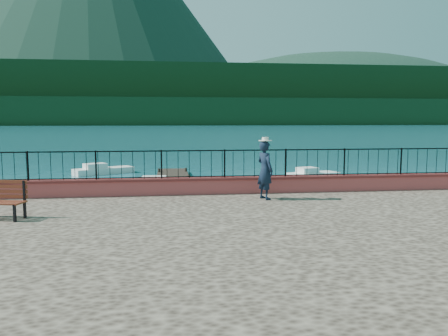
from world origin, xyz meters
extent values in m
plane|color=#19596B|center=(0.00, 0.00, 0.00)|extent=(2000.00, 2000.00, 0.00)
cube|color=#B24045|center=(0.00, 3.70, 1.49)|extent=(28.00, 0.46, 0.58)
cube|color=black|center=(0.00, 3.70, 2.25)|extent=(27.00, 0.05, 0.95)
cube|color=#2D231C|center=(-2.00, 12.00, 0.15)|extent=(2.00, 16.00, 0.30)
cube|color=black|center=(0.00, 300.00, 9.00)|extent=(900.00, 60.00, 18.00)
cube|color=black|center=(0.00, 360.00, 22.00)|extent=(900.00, 120.00, 44.00)
ellipsoid|color=#142D23|center=(220.00, 560.00, 0.00)|extent=(448.00, 384.00, 180.00)
imported|color=black|center=(0.87, 2.45, 2.16)|extent=(0.70, 0.82, 1.92)
cylinder|color=silver|center=(0.87, 2.45, 3.18)|extent=(0.44, 0.44, 0.12)
cube|color=silver|center=(-2.52, 11.98, 0.40)|extent=(3.67, 1.55, 0.80)
cube|color=silver|center=(0.51, 10.72, 0.40)|extent=(3.74, 3.12, 0.80)
cube|color=silver|center=(6.98, 15.39, 0.40)|extent=(3.49, 2.16, 0.80)
cube|color=silver|center=(-6.79, 19.89, 0.40)|extent=(4.20, 3.21, 0.80)
camera|label=1|loc=(-2.26, -11.42, 3.81)|focal=35.00mm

